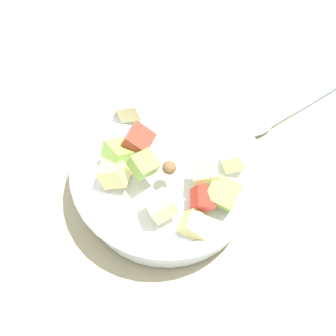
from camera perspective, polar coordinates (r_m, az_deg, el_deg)
ground_plane at (r=0.63m, az=-0.14°, el=-2.66°), size 2.40×2.40×0.00m
placemat at (r=0.63m, az=-0.14°, el=-2.54°), size 0.46×0.31×0.01m
salad_bowl at (r=0.59m, az=-0.02°, el=-0.44°), size 0.25×0.25×0.11m
serving_spoon at (r=0.70m, az=14.32°, el=6.72°), size 0.21×0.04×0.01m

